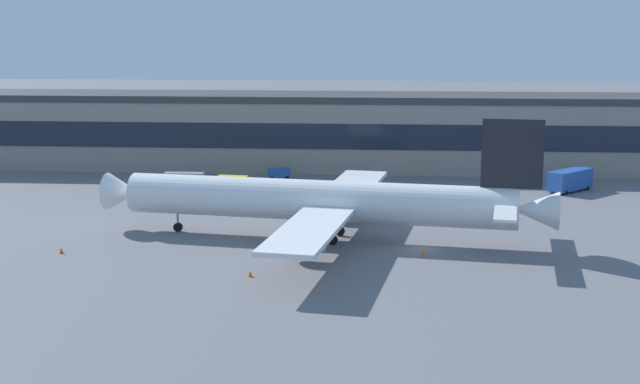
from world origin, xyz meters
name	(u,v)px	position (x,y,z in m)	size (l,w,h in m)	color
ground_plane	(421,249)	(0.00, 0.00, 0.00)	(600.00, 600.00, 0.00)	slate
terminal_building	(410,132)	(0.00, 55.68, 6.68)	(179.88, 14.94, 13.32)	gray
airliner	(325,201)	(-11.41, 3.46, 4.74)	(55.22, 47.62, 15.05)	white
fuel_truck	(570,180)	(24.16, 36.48, 1.88)	(7.88, 7.96, 3.35)	#2651A5
belt_loader	(185,177)	(-36.46, 37.94, 1.15)	(6.46, 2.25, 1.95)	gray
pushback_tractor	(232,181)	(-28.41, 36.09, 1.05)	(5.10, 3.20, 1.75)	yellow
baggage_tug	(278,173)	(-22.00, 43.65, 1.09)	(3.94, 2.74, 1.85)	#2651A5
traffic_cone_0	(250,274)	(-17.99, -12.72, 0.31)	(0.50, 0.50, 0.62)	#F2590C
traffic_cone_1	(424,253)	(0.11, -3.35, 0.32)	(0.51, 0.51, 0.64)	#F2590C
traffic_cone_2	(61,251)	(-40.71, -5.21, 0.33)	(0.53, 0.53, 0.66)	#F2590C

